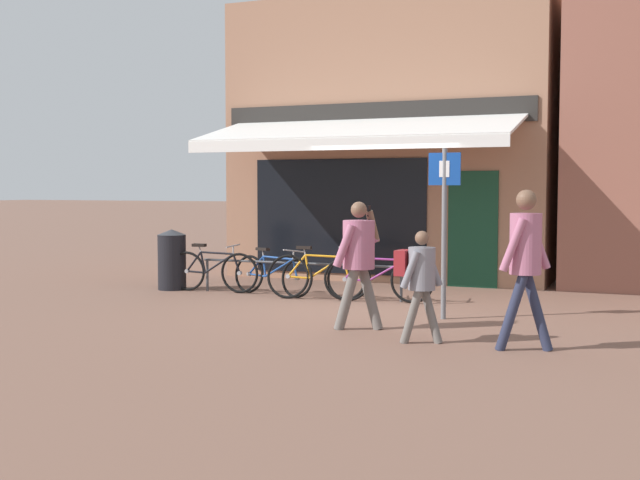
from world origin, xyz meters
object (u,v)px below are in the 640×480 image
bicycle_blue (272,274)px  pedestrian_child (419,274)px  parking_sign (444,215)px  litter_bin (172,259)px  bicycle_orange (318,276)px  bicycle_black (213,270)px  pedestrian_adult (359,252)px  bicycle_purple (378,278)px  pedestrian_second_adult (525,252)px

bicycle_blue → pedestrian_child: pedestrian_child is taller
parking_sign → litter_bin: bearing=166.0°
bicycle_blue → bicycle_orange: size_ratio=0.97×
bicycle_black → pedestrian_adult: pedestrian_adult is taller
bicycle_blue → pedestrian_adult: bearing=-30.4°
bicycle_purple → pedestrian_child: 3.36m
pedestrian_child → parking_sign: bearing=99.7°
pedestrian_second_adult → litter_bin: bearing=156.9°
bicycle_purple → pedestrian_child: (1.49, -2.98, 0.43)m
bicycle_black → bicycle_purple: bearing=-4.4°
bicycle_purple → parking_sign: (1.34, -1.20, 1.06)m
pedestrian_adult → pedestrian_second_adult: 2.21m
pedestrian_child → pedestrian_second_adult: size_ratio=0.73×
bicycle_purple → pedestrian_second_adult: 4.05m
bicycle_black → parking_sign: (4.36, -1.27, 1.06)m
litter_bin → bicycle_black: bearing=-2.2°
bicycle_blue → pedestrian_child: 4.60m
bicycle_orange → pedestrian_child: pedestrian_child is taller
parking_sign → bicycle_black: bearing=163.8°
litter_bin → pedestrian_child: bearing=-29.9°
pedestrian_second_adult → parking_sign: parking_sign is taller
pedestrian_child → bicycle_orange: bearing=135.5°
bicycle_orange → parking_sign: (2.33, -1.12, 1.05)m
bicycle_purple → litter_bin: bearing=171.1°
bicycle_purple → litter_bin: (-3.86, 0.09, 0.16)m
pedestrian_second_adult → pedestrian_child: bearing=-176.6°
litter_bin → bicycle_blue: bearing=0.0°
bicycle_black → parking_sign: 4.66m
bicycle_black → parking_sign: bearing=-19.4°
pedestrian_second_adult → bicycle_orange: bearing=143.9°
bicycle_black → bicycle_orange: (2.03, -0.15, 0.01)m
bicycle_orange → pedestrian_adult: size_ratio=1.06×
pedestrian_second_adult → bicycle_blue: bearing=148.2°
bicycle_orange → bicycle_purple: bearing=-2.4°
bicycle_purple → pedestrian_child: bearing=-70.9°
bicycle_orange → litter_bin: 2.88m
bicycle_orange → pedestrian_adult: bearing=-63.9°
pedestrian_second_adult → litter_bin: size_ratio=1.68×
bicycle_black → litter_bin: (-0.84, 0.03, 0.16)m
bicycle_blue → pedestrian_adult: size_ratio=1.03×
bicycle_orange → bicycle_purple: bicycle_orange is taller
bicycle_black → bicycle_blue: bearing=-1.6°
bicycle_blue → parking_sign: 3.65m
bicycle_black → bicycle_orange: bearing=-7.3°
bicycle_orange → litter_bin: litter_bin is taller
litter_bin → pedestrian_second_adult: bearing=-25.0°
parking_sign → bicycle_purple: bearing=138.1°
bicycle_black → pedestrian_adult: (3.56, -2.47, 0.62)m
pedestrian_adult → pedestrian_child: (0.95, -0.57, -0.18)m
pedestrian_adult → bicycle_blue: bearing=138.7°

